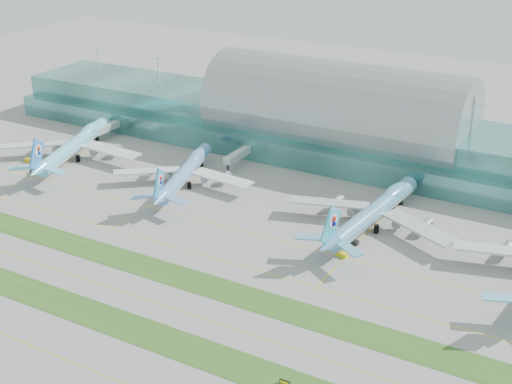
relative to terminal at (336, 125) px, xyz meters
The scene contains 18 objects.
ground 129.58m from the terminal, 90.00° to the right, with size 700.00×700.00×0.00m, color gray.
terminal is the anchor object (origin of this frame).
grass_strip_near 157.43m from the terminal, 90.00° to the right, with size 420.00×12.00×0.08m, color #2D591E.
grass_strip_far 127.58m from the terminal, 90.00° to the right, with size 420.00×12.00×0.08m, color #2D591E.
taxiline_a 177.36m from the terminal, 90.00° to the right, with size 420.00×0.35×0.01m, color yellow.
taxiline_b 143.50m from the terminal, 90.00° to the right, with size 420.00×0.35×0.01m, color yellow.
taxiline_c 111.70m from the terminal, 90.01° to the right, with size 420.00×0.35×0.01m, color yellow.
taxiline_d 89.92m from the terminal, 90.01° to the right, with size 420.00×0.35×0.01m, color yellow.
airliner_a 119.00m from the terminal, 148.35° to the right, with size 64.48×74.85×21.16m.
airliner_b 74.93m from the terminal, 122.16° to the right, with size 58.14×67.32×18.91m.
airliner_c 75.47m from the terminal, 55.25° to the right, with size 66.33×75.60×20.80m.
gse_a 139.34m from the terminal, 146.32° to the right, with size 4.03×1.95×1.69m, color #BFAE0B.
gse_b 135.25m from the terminal, 140.06° to the right, with size 3.99×1.82×1.56m, color black.
gse_c 90.53m from the terminal, 116.27° to the right, with size 3.25×1.92×1.36m, color black.
gse_d 90.69m from the terminal, 116.18° to the right, with size 3.29×1.83×1.50m, color black.
gse_e 98.89m from the terminal, 64.78° to the right, with size 3.74×1.91×1.46m, color yellow.
gse_f 89.88m from the terminal, 62.06° to the right, with size 3.54×2.02×1.60m, color black.
taxiway_sign_east 167.24m from the terminal, 70.51° to the right, with size 2.84×0.46×1.20m.
Camera 1 is at (120.70, -157.39, 115.74)m, focal length 50.00 mm.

